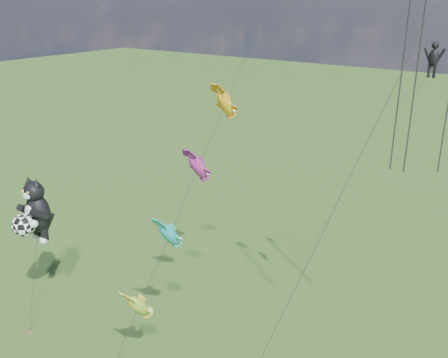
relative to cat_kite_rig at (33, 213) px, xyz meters
The scene contains 4 objects.
ground 8.87m from the cat_kite_rig, ahead, with size 300.00×300.00×0.00m, color #1C3F0F.
cat_kite_rig is the anchor object (origin of this frame).
fish_windsock_rig 12.13m from the cat_kite_rig, 17.06° to the left, with size 0.98×15.97×19.66m.
parafoil_rig 27.71m from the cat_kite_rig, 15.67° to the left, with size 6.78×16.57×27.76m.
Camera 1 is at (27.98, -18.40, 23.34)m, focal length 40.00 mm.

